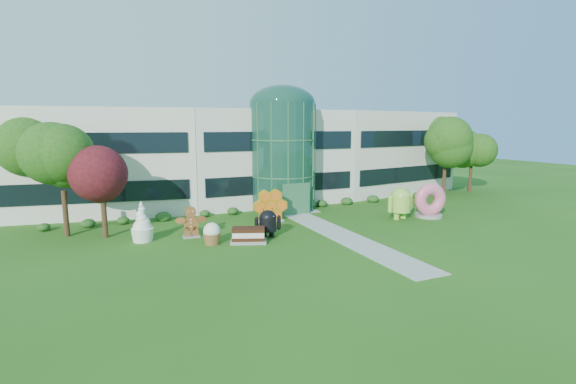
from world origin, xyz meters
name	(u,v)px	position (x,y,z in m)	size (l,w,h in m)	color
ground	(351,240)	(0.00, 0.00, 0.00)	(140.00, 140.00, 0.00)	#215114
building	(260,155)	(0.00, 18.00, 4.65)	(46.00, 15.00, 9.30)	beige
atrium	(283,157)	(0.00, 12.00, 4.90)	(6.00, 6.00, 9.80)	#194738
walkway	(336,233)	(0.00, 2.00, 0.02)	(2.40, 20.00, 0.04)	#9E9E93
tree_red	(103,196)	(-15.50, 7.50, 3.00)	(4.00, 4.00, 6.00)	#3F0C14
trees_backdrop	(278,163)	(0.00, 13.00, 4.20)	(52.00, 8.00, 8.40)	#1C4912
android_green	(400,201)	(7.31, 3.89, 1.57)	(2.76, 1.84, 3.13)	#92CC41
android_black	(268,221)	(-4.98, 3.00, 1.13)	(2.00, 1.34, 2.27)	black
donut	(429,200)	(10.04, 3.47, 1.48)	(2.85, 1.37, 2.96)	#D65169
gingerbread	(191,222)	(-9.94, 5.20, 1.11)	(2.40, 0.92, 2.21)	maroon
ice_cream_sandwich	(249,235)	(-6.71, 2.13, 0.53)	(2.38, 1.19, 1.06)	black
honeycomb	(270,207)	(-3.09, 7.31, 1.20)	(3.07, 1.09, 2.41)	orange
froyo	(142,222)	(-13.19, 5.42, 1.38)	(1.61, 1.61, 2.75)	white
cupcake	(212,233)	(-9.03, 2.80, 0.74)	(1.23, 1.23, 1.48)	white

